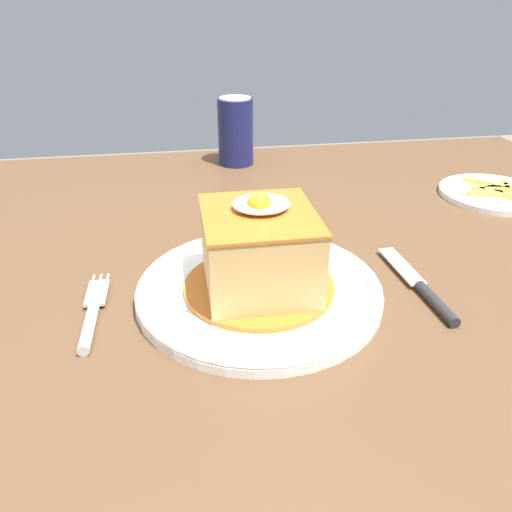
# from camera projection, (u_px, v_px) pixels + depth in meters

# --- Properties ---
(dining_table) EXTENTS (1.40, 0.90, 0.75)m
(dining_table) POSITION_uv_depth(u_px,v_px,m) (212.00, 317.00, 0.70)
(dining_table) COLOR brown
(dining_table) RESTS_ON ground_plane
(main_plate) EXTENTS (0.27, 0.27, 0.02)m
(main_plate) POSITION_uv_depth(u_px,v_px,m) (259.00, 289.00, 0.56)
(main_plate) COLOR white
(main_plate) RESTS_ON dining_table
(sandwich_meal) EXTENTS (0.17, 0.17, 0.11)m
(sandwich_meal) POSITION_uv_depth(u_px,v_px,m) (259.00, 252.00, 0.53)
(sandwich_meal) COLOR #C66B23
(sandwich_meal) RESTS_ON main_plate
(fork) EXTENTS (0.02, 0.14, 0.01)m
(fork) POSITION_uv_depth(u_px,v_px,m) (92.00, 316.00, 0.52)
(fork) COLOR silver
(fork) RESTS_ON dining_table
(knife) EXTENTS (0.02, 0.17, 0.01)m
(knife) POSITION_uv_depth(u_px,v_px,m) (425.00, 292.00, 0.56)
(knife) COLOR #262628
(knife) RESTS_ON dining_table
(soda_can) EXTENTS (0.07, 0.07, 0.12)m
(soda_can) POSITION_uv_depth(u_px,v_px,m) (236.00, 131.00, 0.94)
(soda_can) COLOR #191E51
(soda_can) RESTS_ON dining_table
(side_plate_fries) EXTENTS (0.17, 0.17, 0.02)m
(side_plate_fries) POSITION_uv_depth(u_px,v_px,m) (493.00, 193.00, 0.82)
(side_plate_fries) COLOR white
(side_plate_fries) RESTS_ON dining_table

